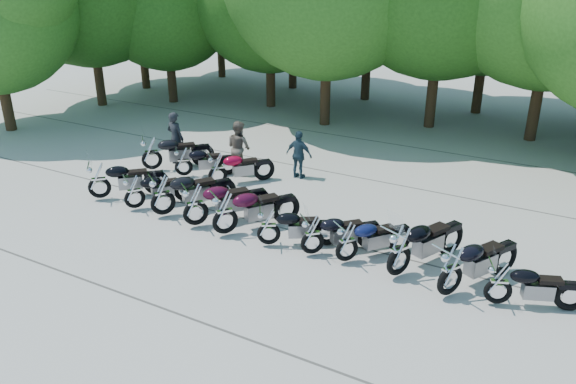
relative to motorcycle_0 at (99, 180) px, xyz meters
The scene contains 18 objects.
ground 5.98m from the motorcycle_0, ahead, with size 90.00×90.00×0.00m, color gray.
motorcycle_0 is the anchor object (origin of this frame).
motorcycle_1 1.43m from the motorcycle_0, ahead, with size 0.64×2.10×1.18m, color black, non-canonical shape.
motorcycle_2 2.46m from the motorcycle_0, ahead, with size 0.76×2.48×1.40m, color black, non-canonical shape.
motorcycle_3 3.68m from the motorcycle_0, ahead, with size 0.75×2.45×1.39m, color #3A071D, non-canonical shape.
motorcycle_4 4.66m from the motorcycle_0, ahead, with size 0.75×2.47×1.40m, color #38071C, non-canonical shape.
motorcycle_5 5.96m from the motorcycle_0, ahead, with size 0.63×2.07×1.17m, color black, non-canonical shape.
motorcycle_6 7.14m from the motorcycle_0, ahead, with size 0.64×2.10×1.19m, color black, non-canonical shape.
motorcycle_7 8.02m from the motorcycle_0, ahead, with size 0.64×2.09×1.18m, color #0E143F, non-canonical shape.
motorcycle_8 9.32m from the motorcycle_0, ahead, with size 0.77×2.54×1.43m, color black, non-canonical shape.
motorcycle_9 10.54m from the motorcycle_0, ahead, with size 0.75×2.46×1.39m, color black, non-canonical shape.
motorcycle_10 11.51m from the motorcycle_0, ahead, with size 0.62×2.03×1.15m, color black, non-canonical shape.
motorcycle_11 2.66m from the motorcycle_0, 96.33° to the left, with size 0.74×2.42×1.37m, color black, non-canonical shape.
motorcycle_12 2.91m from the motorcycle_0, 69.74° to the left, with size 0.62×2.04×1.15m, color black, non-canonical shape.
motorcycle_13 3.60m from the motorcycle_0, 46.90° to the left, with size 0.65×2.15×1.22m, color maroon, non-canonical shape.
rider_0 3.63m from the motorcycle_0, 90.29° to the left, with size 0.69×0.45×1.89m, color black.
rider_1 4.63m from the motorcycle_0, 58.39° to the left, with size 0.89×0.69×1.82m, color brown.
rider_2 6.31m from the motorcycle_0, 45.91° to the left, with size 0.94×0.39×1.61m, color #213845.
Camera 1 is at (6.59, -10.38, 6.85)m, focal length 35.00 mm.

